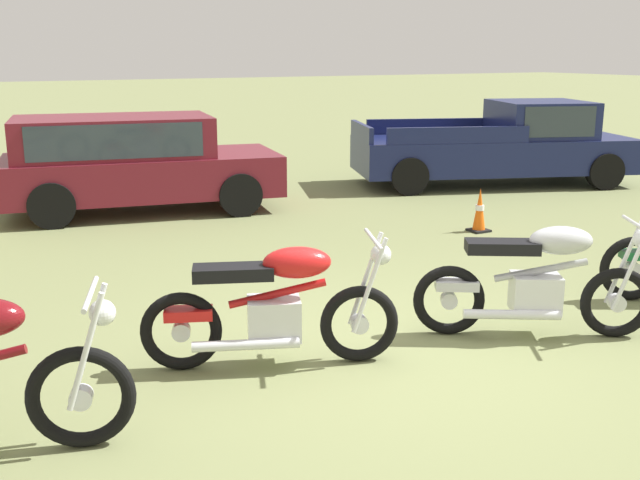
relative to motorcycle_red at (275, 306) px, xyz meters
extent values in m
plane|color=olive|center=(0.98, -0.27, -0.48)|extent=(120.00, 120.00, 0.00)
torus|color=black|center=(-1.56, -0.57, -0.15)|extent=(0.65, 0.29, 0.66)
cylinder|color=silver|center=(-1.56, -0.57, -0.15)|extent=(0.16, 0.14, 0.14)
cylinder|color=silver|center=(-1.48, -0.51, 0.17)|extent=(0.26, 0.12, 0.73)
cylinder|color=silver|center=(-1.53, -0.68, 0.17)|extent=(0.26, 0.12, 0.73)
cylinder|color=silver|center=(-1.47, -0.60, 0.50)|extent=(0.23, 0.62, 0.03)
sphere|color=silver|center=(-1.41, -0.62, 0.38)|extent=(0.20, 0.20, 0.16)
torus|color=black|center=(0.61, -0.24, -0.17)|extent=(0.61, 0.31, 0.62)
torus|color=black|center=(-0.66, 0.26, -0.17)|extent=(0.61, 0.31, 0.62)
cylinder|color=silver|center=(0.61, -0.24, -0.17)|extent=(0.17, 0.14, 0.14)
cylinder|color=silver|center=(-0.66, 0.26, -0.17)|extent=(0.17, 0.14, 0.14)
cylinder|color=silver|center=(0.70, -0.17, 0.16)|extent=(0.27, 0.13, 0.75)
cylinder|color=silver|center=(0.64, -0.34, 0.16)|extent=(0.27, 0.13, 0.75)
cube|color=silver|center=(0.00, 0.01, -0.10)|extent=(0.48, 0.43, 0.32)
cylinder|color=red|center=(0.02, 0.00, 0.10)|extent=(0.72, 0.33, 0.21)
ellipsoid|color=red|center=(0.16, -0.06, 0.34)|extent=(0.58, 0.43, 0.24)
cube|color=black|center=(-0.28, 0.12, 0.28)|extent=(0.65, 0.44, 0.10)
cube|color=red|center=(-0.60, 0.24, -0.03)|extent=(0.40, 0.30, 0.08)
cylinder|color=silver|center=(0.71, -0.27, 0.50)|extent=(0.26, 0.61, 0.03)
sphere|color=silver|center=(0.76, -0.29, 0.38)|extent=(0.21, 0.21, 0.16)
cylinder|color=silver|center=(-0.27, -0.06, -0.24)|extent=(0.77, 0.37, 0.08)
torus|color=black|center=(2.79, -0.82, -0.17)|extent=(0.57, 0.39, 0.61)
torus|color=black|center=(1.59, -0.10, -0.17)|extent=(0.57, 0.39, 0.61)
cylinder|color=silver|center=(2.79, -0.82, -0.17)|extent=(0.17, 0.16, 0.14)
cylinder|color=silver|center=(1.59, -0.10, -0.17)|extent=(0.17, 0.16, 0.14)
cylinder|color=silver|center=(2.89, -0.78, 0.16)|extent=(0.25, 0.17, 0.75)
cylinder|color=silver|center=(2.80, -0.93, 0.16)|extent=(0.25, 0.17, 0.75)
cube|color=silver|center=(2.21, -0.47, -0.10)|extent=(0.50, 0.46, 0.32)
cylinder|color=#B7BABF|center=(2.23, -0.48, 0.10)|extent=(0.69, 0.45, 0.22)
ellipsoid|color=#B7BABF|center=(2.36, -0.56, 0.36)|extent=(0.58, 0.49, 0.24)
cube|color=black|center=(1.95, -0.31, 0.30)|extent=(0.64, 0.51, 0.10)
cube|color=#B7BABF|center=(1.64, -0.13, -0.03)|extent=(0.40, 0.34, 0.08)
cylinder|color=silver|center=(2.88, -0.87, 0.50)|extent=(0.36, 0.56, 0.03)
cylinder|color=silver|center=(1.94, -0.49, -0.24)|extent=(0.73, 0.48, 0.08)
torus|color=black|center=(3.72, -0.21, -0.16)|extent=(0.60, 0.39, 0.64)
cylinder|color=silver|center=(3.72, -0.21, -0.16)|extent=(0.17, 0.16, 0.14)
cube|color=#14592D|center=(3.78, -0.24, -0.02)|extent=(0.40, 0.33, 0.08)
cube|color=maroon|center=(0.73, 6.25, 0.07)|extent=(4.27, 2.47, 0.60)
cube|color=maroon|center=(0.34, 6.32, 0.65)|extent=(3.05, 2.08, 0.60)
cube|color=#2D3842|center=(0.34, 6.32, 0.67)|extent=(2.65, 2.03, 0.48)
cylinder|color=black|center=(2.17, 6.81, -0.16)|extent=(0.67, 0.33, 0.64)
cylinder|color=black|center=(1.86, 5.20, -0.16)|extent=(0.67, 0.33, 0.64)
cylinder|color=black|center=(-0.40, 7.30, -0.16)|extent=(0.67, 0.33, 0.64)
cylinder|color=black|center=(-0.70, 5.68, -0.16)|extent=(0.67, 0.33, 0.64)
cube|color=#161E4C|center=(6.94, 5.57, 0.07)|extent=(5.21, 3.28, 0.60)
cube|color=#161E4C|center=(7.75, 5.27, 0.69)|extent=(2.02, 2.02, 0.64)
cube|color=#2D3842|center=(7.75, 5.27, 0.71)|extent=(1.75, 1.95, 0.52)
cube|color=#161E4C|center=(6.34, 6.64, 0.51)|extent=(2.34, 0.91, 0.28)
cube|color=#161E4C|center=(5.79, 5.12, 0.51)|extent=(2.34, 0.91, 0.28)
cube|color=#161E4C|center=(4.67, 6.39, 0.51)|extent=(0.62, 1.55, 0.28)
cylinder|color=black|center=(8.87, 5.72, -0.16)|extent=(0.68, 0.42, 0.64)
cylinder|color=black|center=(8.32, 4.22, -0.16)|extent=(0.68, 0.42, 0.64)
cylinder|color=black|center=(5.56, 6.91, -0.16)|extent=(0.68, 0.42, 0.64)
cylinder|color=black|center=(5.02, 5.41, -0.16)|extent=(0.68, 0.42, 0.64)
cone|color=#EA590F|center=(4.31, 2.76, -0.18)|extent=(0.18, 0.18, 0.59)
cube|color=black|center=(4.31, 2.76, -0.46)|extent=(0.25, 0.25, 0.03)
cylinder|color=white|center=(4.31, 2.76, -0.15)|extent=(0.12, 0.12, 0.07)
camera|label=1|loc=(-2.29, -4.98, 1.89)|focal=42.61mm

